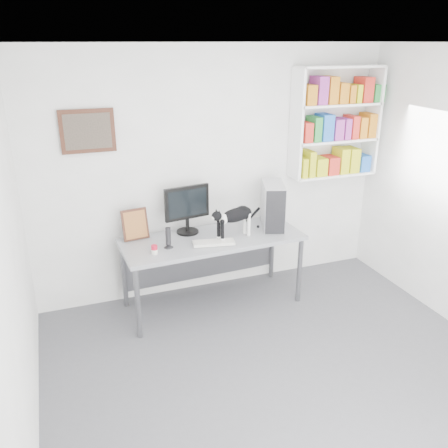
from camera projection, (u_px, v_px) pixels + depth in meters
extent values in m
cube|color=#4D4D51|center=(295.00, 389.00, 3.94)|extent=(4.00, 4.00, 0.01)
cube|color=white|center=(318.00, 44.00, 2.96)|extent=(4.00, 4.00, 0.01)
cube|color=white|center=(214.00, 173.00, 5.20)|extent=(4.00, 0.01, 2.70)
cube|color=white|center=(7.00, 287.00, 2.81)|extent=(0.01, 4.00, 2.70)
cube|color=white|center=(336.00, 122.00, 5.34)|extent=(1.03, 0.28, 1.24)
cube|color=#482317|center=(88.00, 131.00, 4.55)|extent=(0.52, 0.04, 0.42)
cube|color=gray|center=(213.00, 271.00, 5.10)|extent=(1.92, 0.82, 0.79)
cube|color=black|center=(187.00, 209.00, 4.99)|extent=(0.53, 0.31, 0.53)
cube|color=silver|center=(214.00, 243.00, 4.79)|extent=(0.44, 0.24, 0.03)
cube|color=silver|center=(273.00, 205.00, 5.18)|extent=(0.36, 0.53, 0.49)
cylinder|color=black|center=(168.00, 237.00, 4.68)|extent=(0.12, 0.12, 0.22)
cube|color=#482317|center=(135.00, 224.00, 4.86)|extent=(0.28, 0.14, 0.33)
cylinder|color=red|center=(154.00, 250.00, 4.56)|extent=(0.07, 0.07, 0.09)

